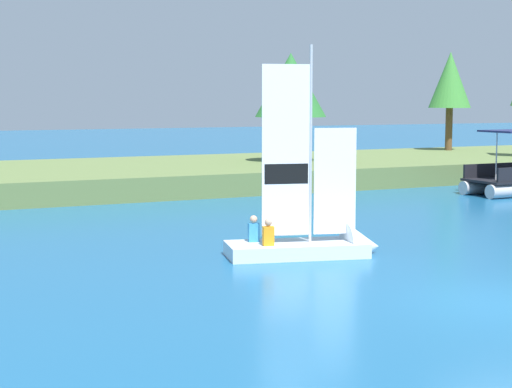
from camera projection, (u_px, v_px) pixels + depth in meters
The scene contains 5 objects.
ground_plane at pixel (505, 304), 16.89m from camera, with size 200.00×200.00×0.00m, color #195684.
shore_bank at pixel (139, 176), 39.41m from camera, with size 80.00×12.06×1.00m, color #5B703D.
shoreline_tree_centre at pixel (291, 85), 41.56m from camera, with size 3.59×3.59×5.42m.
shoreline_tree_midright at pixel (450, 81), 50.57m from camera, with size 2.56×2.56×5.99m.
sailboat at pixel (323, 241), 22.07m from camera, with size 4.34×2.32×6.01m.
Camera 1 is at (-11.58, -12.83, 4.14)m, focal length 58.38 mm.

